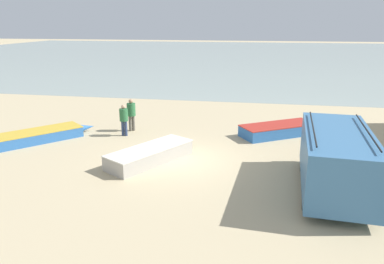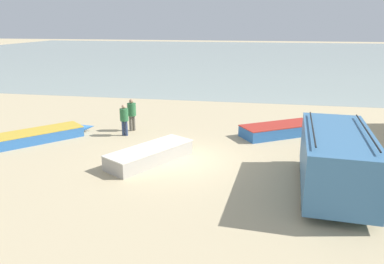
{
  "view_description": "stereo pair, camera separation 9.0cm",
  "coord_description": "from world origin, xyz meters",
  "px_view_note": "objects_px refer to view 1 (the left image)",
  "views": [
    {
      "loc": [
        3.08,
        -14.22,
        5.54
      ],
      "look_at": [
        0.34,
        0.83,
        1.0
      ],
      "focal_mm": 35.0,
      "sensor_mm": 36.0,
      "label": 1
    },
    {
      "loc": [
        3.17,
        -14.2,
        5.54
      ],
      "look_at": [
        0.34,
        0.83,
        1.0
      ],
      "focal_mm": 35.0,
      "sensor_mm": 36.0,
      "label": 2
    }
  ],
  "objects_px": {
    "fishing_rowboat_1": "(153,154)",
    "fisherman_0": "(131,112)",
    "fishing_rowboat_2": "(41,135)",
    "parked_van": "(336,159)",
    "fishing_rowboat_0": "(281,130)",
    "fisherman_1": "(124,117)"
  },
  "relations": [
    {
      "from": "fishing_rowboat_0",
      "to": "fishing_rowboat_2",
      "type": "height_order",
      "value": "fishing_rowboat_0"
    },
    {
      "from": "fishing_rowboat_0",
      "to": "fisherman_0",
      "type": "bearing_deg",
      "value": 151.81
    },
    {
      "from": "fishing_rowboat_0",
      "to": "fishing_rowboat_2",
      "type": "distance_m",
      "value": 11.83
    },
    {
      "from": "parked_van",
      "to": "fisherman_1",
      "type": "distance_m",
      "value": 10.39
    },
    {
      "from": "fishing_rowboat_0",
      "to": "fishing_rowboat_1",
      "type": "bearing_deg",
      "value": -171.53
    },
    {
      "from": "fisherman_1",
      "to": "fishing_rowboat_1",
      "type": "bearing_deg",
      "value": 38.51
    },
    {
      "from": "fishing_rowboat_0",
      "to": "fisherman_1",
      "type": "bearing_deg",
      "value": 158.33
    },
    {
      "from": "parked_van",
      "to": "fisherman_1",
      "type": "xyz_separation_m",
      "value": [
        -9.19,
        4.83,
        -0.22
      ]
    },
    {
      "from": "parked_van",
      "to": "fishing_rowboat_1",
      "type": "bearing_deg",
      "value": 80.36
    },
    {
      "from": "parked_van",
      "to": "fisherman_1",
      "type": "relative_size",
      "value": 3.39
    },
    {
      "from": "fishing_rowboat_1",
      "to": "fisherman_1",
      "type": "xyz_separation_m",
      "value": [
        -2.41,
        3.16,
        0.64
      ]
    },
    {
      "from": "fishing_rowboat_2",
      "to": "fisherman_0",
      "type": "distance_m",
      "value": 4.53
    },
    {
      "from": "parked_van",
      "to": "fishing_rowboat_0",
      "type": "height_order",
      "value": "parked_van"
    },
    {
      "from": "parked_van",
      "to": "fisherman_0",
      "type": "bearing_deg",
      "value": 62.02
    },
    {
      "from": "fishing_rowboat_0",
      "to": "fishing_rowboat_2",
      "type": "relative_size",
      "value": 1.03
    },
    {
      "from": "fishing_rowboat_1",
      "to": "fisherman_0",
      "type": "xyz_separation_m",
      "value": [
        -2.33,
        4.06,
        0.7
      ]
    },
    {
      "from": "fishing_rowboat_2",
      "to": "fisherman_0",
      "type": "bearing_deg",
      "value": -17.02
    },
    {
      "from": "parked_van",
      "to": "fishing_rowboat_2",
      "type": "xyz_separation_m",
      "value": [
        -12.89,
        3.34,
        -0.91
      ]
    },
    {
      "from": "fisherman_0",
      "to": "fishing_rowboat_0",
      "type": "bearing_deg",
      "value": -123.42
    },
    {
      "from": "fishing_rowboat_1",
      "to": "fisherman_0",
      "type": "distance_m",
      "value": 4.74
    },
    {
      "from": "fishing_rowboat_2",
      "to": "fishing_rowboat_0",
      "type": "bearing_deg",
      "value": -34.71
    },
    {
      "from": "parked_van",
      "to": "fishing_rowboat_1",
      "type": "height_order",
      "value": "parked_van"
    }
  ]
}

